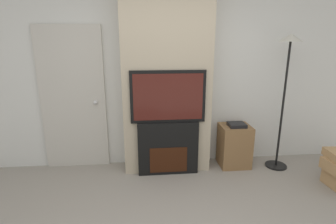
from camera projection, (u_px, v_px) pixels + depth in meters
The scene contains 7 objects.
wall_back at pixel (165, 72), 3.71m from camera, with size 6.00×0.06×2.70m.
chimney_breast at pixel (167, 74), 3.50m from camera, with size 1.18×0.38×2.70m.
fireplace at pixel (168, 148), 3.58m from camera, with size 0.82×0.15×0.74m.
television at pixel (168, 97), 3.39m from camera, with size 0.98×0.07×0.69m.
floor_lamp at pixel (287, 72), 3.48m from camera, with size 0.30×0.30×1.87m.
media_stand at pixel (234, 145), 3.81m from camera, with size 0.42×0.39×0.66m.
entry_door at pixel (73, 99), 3.63m from camera, with size 0.88×0.09×1.99m.
Camera 1 is at (-0.32, -1.68, 1.79)m, focal length 28.00 mm.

